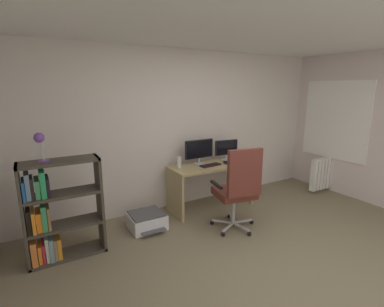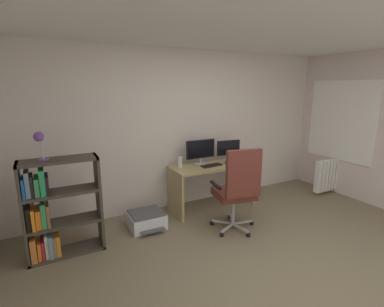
% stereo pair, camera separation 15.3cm
% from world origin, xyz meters
% --- Properties ---
extents(ground_plane, '(5.42, 4.41, 0.02)m').
position_xyz_m(ground_plane, '(0.00, 0.00, -0.01)').
color(ground_plane, '#7A6D54').
rests_on(ground_plane, ground).
extents(wall_back, '(5.42, 0.10, 2.52)m').
position_xyz_m(wall_back, '(0.00, 2.25, 1.26)').
color(wall_back, silver).
rests_on(wall_back, ground).
extents(window_pane, '(0.01, 1.19, 1.34)m').
position_xyz_m(window_pane, '(2.71, 1.35, 1.34)').
color(window_pane, white).
extents(window_frame, '(0.02, 1.27, 1.42)m').
position_xyz_m(window_frame, '(2.70, 1.35, 1.34)').
color(window_frame, white).
extents(ceiling, '(5.42, 4.41, 0.02)m').
position_xyz_m(ceiling, '(0.00, 0.00, 2.53)').
color(ceiling, white).
extents(desk, '(1.36, 0.57, 0.73)m').
position_xyz_m(desk, '(0.29, 1.81, 0.53)').
color(desk, tan).
rests_on(desk, ground).
extents(monitor_main, '(0.50, 0.18, 0.39)m').
position_xyz_m(monitor_main, '(0.14, 1.95, 0.95)').
color(monitor_main, '#B2B5B7').
rests_on(monitor_main, desk).
extents(monitor_secondary, '(0.41, 0.18, 0.34)m').
position_xyz_m(monitor_secondary, '(0.69, 1.95, 0.92)').
color(monitor_secondary, '#B2B5B7').
rests_on(monitor_secondary, desk).
extents(keyboard, '(0.35, 0.16, 0.02)m').
position_xyz_m(keyboard, '(0.23, 1.75, 0.74)').
color(keyboard, black).
rests_on(keyboard, desk).
extents(computer_mouse, '(0.08, 0.11, 0.03)m').
position_xyz_m(computer_mouse, '(0.53, 1.73, 0.74)').
color(computer_mouse, black).
rests_on(computer_mouse, desk).
extents(desktop_speaker, '(0.07, 0.07, 0.17)m').
position_xyz_m(desktop_speaker, '(-0.25, 1.90, 0.81)').
color(desktop_speaker, silver).
rests_on(desktop_speaker, desk).
extents(office_chair, '(0.64, 0.62, 1.18)m').
position_xyz_m(office_chair, '(0.14, 0.95, 0.65)').
color(office_chair, '#B7BABC').
rests_on(office_chair, ground).
extents(bookshelf, '(0.84, 0.30, 1.16)m').
position_xyz_m(bookshelf, '(-2.05, 1.49, 0.55)').
color(bookshelf, '#3D382E').
rests_on(bookshelf, ground).
extents(desk_lamp, '(0.13, 0.11, 0.32)m').
position_xyz_m(desk_lamp, '(-2.10, 1.49, 1.38)').
color(desk_lamp, '#72409D').
rests_on(desk_lamp, bookshelf).
extents(printer, '(0.48, 0.52, 0.23)m').
position_xyz_m(printer, '(-0.89, 1.66, 0.11)').
color(printer, silver).
rests_on(printer, ground).
extents(radiator, '(0.80, 0.10, 0.58)m').
position_xyz_m(radiator, '(2.61, 1.35, 0.35)').
color(radiator, white).
rests_on(radiator, ground).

